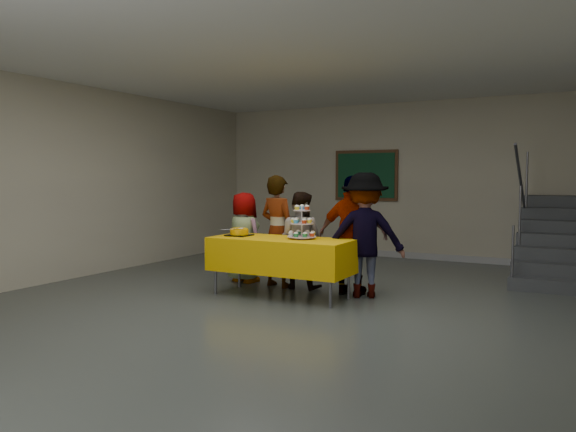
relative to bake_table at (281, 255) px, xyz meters
name	(u,v)px	position (x,y,z in m)	size (l,w,h in m)	color
room_shell	(289,127)	(0.53, -0.76, 1.57)	(10.00, 10.04, 3.02)	#4C514C
bake_table	(281,255)	(0.00, 0.00, 0.00)	(1.88, 0.78, 0.77)	#595960
cupcake_stand	(302,226)	(0.27, 0.07, 0.38)	(0.38, 0.38, 0.44)	silver
bear_cake	(239,231)	(-0.65, 0.01, 0.27)	(0.32, 0.36, 0.12)	black
schoolchild_a	(244,237)	(-0.99, 0.66, 0.11)	(0.66, 0.43, 1.34)	slate
schoolchild_b	(278,231)	(-0.37, 0.58, 0.24)	(0.58, 0.38, 1.60)	#5C5B65
schoolchild_c	(300,240)	(-0.04, 0.62, 0.13)	(0.66, 0.52, 1.36)	slate
schoolchild_d	(353,235)	(0.79, 0.55, 0.24)	(0.93, 0.39, 1.59)	slate
schoolchild_e	(365,235)	(0.97, 0.52, 0.26)	(1.05, 0.60, 1.63)	slate
staircase	(564,246)	(3.22, 3.35, -0.07)	(1.30, 2.40, 2.04)	#424447
noticeboard	(366,175)	(-0.38, 4.18, 1.04)	(1.30, 0.05, 1.00)	#472B16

